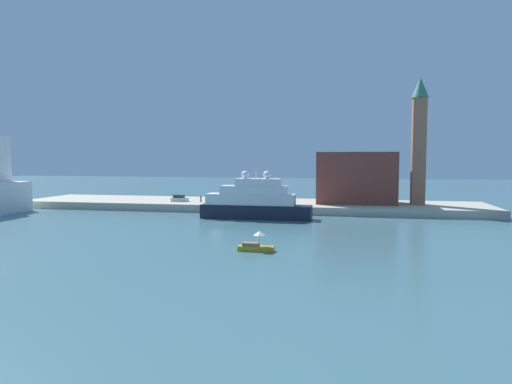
{
  "coord_description": "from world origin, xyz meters",
  "views": [
    {
      "loc": [
        24.86,
        -82.16,
        12.14
      ],
      "look_at": [
        6.33,
        6.0,
        5.55
      ],
      "focal_mm": 32.6,
      "sensor_mm": 36.0,
      "label": 1
    }
  ],
  "objects_px": {
    "bell_tower": "(419,136)",
    "parked_car": "(180,199)",
    "large_yacht": "(254,202)",
    "mooring_bollard": "(274,204)",
    "person_figure": "(201,199)",
    "small_motorboat": "(256,245)",
    "harbor_building": "(357,178)"
  },
  "relations": [
    {
      "from": "large_yacht",
      "to": "small_motorboat",
      "type": "xyz_separation_m",
      "value": [
        7.01,
        -31.81,
        -2.46
      ]
    },
    {
      "from": "person_figure",
      "to": "mooring_bollard",
      "type": "relative_size",
      "value": 2.57
    },
    {
      "from": "large_yacht",
      "to": "mooring_bollard",
      "type": "bearing_deg",
      "value": 75.71
    },
    {
      "from": "harbor_building",
      "to": "mooring_bollard",
      "type": "xyz_separation_m",
      "value": [
        -17.71,
        -10.0,
        -5.58
      ]
    },
    {
      "from": "small_motorboat",
      "to": "large_yacht",
      "type": "bearing_deg",
      "value": 102.42
    },
    {
      "from": "parked_car",
      "to": "person_figure",
      "type": "relative_size",
      "value": 2.6
    },
    {
      "from": "parked_car",
      "to": "bell_tower",
      "type": "bearing_deg",
      "value": 4.28
    },
    {
      "from": "parked_car",
      "to": "person_figure",
      "type": "bearing_deg",
      "value": -1.41
    },
    {
      "from": "harbor_building",
      "to": "bell_tower",
      "type": "xyz_separation_m",
      "value": [
        13.44,
        -0.7,
        9.39
      ]
    },
    {
      "from": "small_motorboat",
      "to": "parked_car",
      "type": "height_order",
      "value": "parked_car"
    },
    {
      "from": "large_yacht",
      "to": "parked_car",
      "type": "bearing_deg",
      "value": 146.03
    },
    {
      "from": "parked_car",
      "to": "mooring_bollard",
      "type": "relative_size",
      "value": 6.68
    },
    {
      "from": "parked_car",
      "to": "small_motorboat",
      "type": "bearing_deg",
      "value": -58.38
    },
    {
      "from": "person_figure",
      "to": "small_motorboat",
      "type": "bearing_deg",
      "value": -63.43
    },
    {
      "from": "mooring_bollard",
      "to": "person_figure",
      "type": "bearing_deg",
      "value": 164.7
    },
    {
      "from": "bell_tower",
      "to": "large_yacht",
      "type": "bearing_deg",
      "value": -150.97
    },
    {
      "from": "mooring_bollard",
      "to": "bell_tower",
      "type": "bearing_deg",
      "value": 16.62
    },
    {
      "from": "bell_tower",
      "to": "parked_car",
      "type": "distance_m",
      "value": 57.09
    },
    {
      "from": "small_motorboat",
      "to": "mooring_bollard",
      "type": "distance_m",
      "value": 41.4
    },
    {
      "from": "person_figure",
      "to": "mooring_bollard",
      "type": "bearing_deg",
      "value": -15.3
    },
    {
      "from": "bell_tower",
      "to": "person_figure",
      "type": "bearing_deg",
      "value": -175.11
    },
    {
      "from": "parked_car",
      "to": "person_figure",
      "type": "height_order",
      "value": "person_figure"
    },
    {
      "from": "person_figure",
      "to": "mooring_bollard",
      "type": "height_order",
      "value": "person_figure"
    },
    {
      "from": "harbor_building",
      "to": "person_figure",
      "type": "distance_m",
      "value": 36.87
    },
    {
      "from": "small_motorboat",
      "to": "parked_car",
      "type": "relative_size",
      "value": 1.13
    },
    {
      "from": "parked_car",
      "to": "mooring_bollard",
      "type": "height_order",
      "value": "parked_car"
    },
    {
      "from": "harbor_building",
      "to": "parked_car",
      "type": "xyz_separation_m",
      "value": [
        -41.59,
        -4.82,
        -5.21
      ]
    },
    {
      "from": "small_motorboat",
      "to": "mooring_bollard",
      "type": "xyz_separation_m",
      "value": [
        -4.64,
        41.12,
        1.21
      ]
    },
    {
      "from": "person_figure",
      "to": "mooring_bollard",
      "type": "distance_m",
      "value": 19.14
    },
    {
      "from": "large_yacht",
      "to": "harbor_building",
      "type": "height_order",
      "value": "harbor_building"
    },
    {
      "from": "small_motorboat",
      "to": "person_figure",
      "type": "height_order",
      "value": "person_figure"
    },
    {
      "from": "bell_tower",
      "to": "parked_car",
      "type": "xyz_separation_m",
      "value": [
        -55.04,
        -4.11,
        -14.6
      ]
    }
  ]
}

